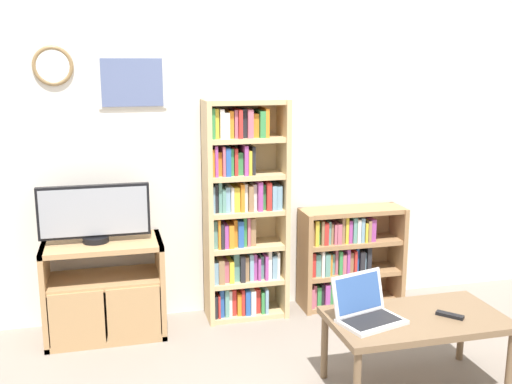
{
  "coord_description": "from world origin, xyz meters",
  "views": [
    {
      "loc": [
        -0.89,
        -2.55,
        1.94
      ],
      "look_at": [
        0.02,
        1.04,
        1.14
      ],
      "focal_mm": 42.0,
      "sensor_mm": 36.0,
      "label": 1
    }
  ],
  "objects_px": {
    "television": "(94,213)",
    "remote_near_laptop": "(450,315)",
    "laptop": "(366,310)",
    "bookshelf_tall": "(242,213)",
    "bookshelf_short": "(345,258)",
    "tv_stand": "(105,289)",
    "coffee_table": "(416,324)"
  },
  "relations": [
    {
      "from": "tv_stand",
      "to": "laptop",
      "type": "xyz_separation_m",
      "value": [
        1.48,
        -1.17,
        0.18
      ]
    },
    {
      "from": "bookshelf_short",
      "to": "laptop",
      "type": "xyz_separation_m",
      "value": [
        -0.4,
        -1.29,
        0.14
      ]
    },
    {
      "from": "coffee_table",
      "to": "bookshelf_tall",
      "type": "bearing_deg",
      "value": 120.13
    },
    {
      "from": "television",
      "to": "tv_stand",
      "type": "bearing_deg",
      "value": -25.54
    },
    {
      "from": "tv_stand",
      "to": "laptop",
      "type": "height_order",
      "value": "laptop"
    },
    {
      "from": "tv_stand",
      "to": "bookshelf_tall",
      "type": "distance_m",
      "value": 1.14
    },
    {
      "from": "bookshelf_tall",
      "to": "bookshelf_short",
      "type": "xyz_separation_m",
      "value": [
        0.85,
        0.0,
        -0.43
      ]
    },
    {
      "from": "tv_stand",
      "to": "laptop",
      "type": "relative_size",
      "value": 1.95
    },
    {
      "from": "tv_stand",
      "to": "laptop",
      "type": "distance_m",
      "value": 1.9
    },
    {
      "from": "bookshelf_tall",
      "to": "coffee_table",
      "type": "distance_m",
      "value": 1.57
    },
    {
      "from": "coffee_table",
      "to": "laptop",
      "type": "bearing_deg",
      "value": 175.03
    },
    {
      "from": "coffee_table",
      "to": "remote_near_laptop",
      "type": "xyz_separation_m",
      "value": [
        0.19,
        -0.05,
        0.06
      ]
    },
    {
      "from": "television",
      "to": "bookshelf_short",
      "type": "xyz_separation_m",
      "value": [
        1.93,
        0.1,
        -0.52
      ]
    },
    {
      "from": "laptop",
      "to": "bookshelf_short",
      "type": "bearing_deg",
      "value": 56.25
    },
    {
      "from": "tv_stand",
      "to": "bookshelf_short",
      "type": "relative_size",
      "value": 0.99
    },
    {
      "from": "tv_stand",
      "to": "television",
      "type": "height_order",
      "value": "television"
    },
    {
      "from": "bookshelf_tall",
      "to": "laptop",
      "type": "height_order",
      "value": "bookshelf_tall"
    },
    {
      "from": "television",
      "to": "remote_near_laptop",
      "type": "height_order",
      "value": "television"
    },
    {
      "from": "remote_near_laptop",
      "to": "television",
      "type": "bearing_deg",
      "value": 106.37
    },
    {
      "from": "television",
      "to": "coffee_table",
      "type": "bearing_deg",
      "value": -33.43
    },
    {
      "from": "tv_stand",
      "to": "remote_near_laptop",
      "type": "bearing_deg",
      "value": -32.16
    },
    {
      "from": "tv_stand",
      "to": "laptop",
      "type": "bearing_deg",
      "value": -38.2
    },
    {
      "from": "bookshelf_short",
      "to": "remote_near_laptop",
      "type": "bearing_deg",
      "value": -85.9
    },
    {
      "from": "television",
      "to": "bookshelf_tall",
      "type": "bearing_deg",
      "value": 5.2
    },
    {
      "from": "remote_near_laptop",
      "to": "laptop",
      "type": "bearing_deg",
      "value": 129.18
    },
    {
      "from": "laptop",
      "to": "remote_near_laptop",
      "type": "bearing_deg",
      "value": -25.57
    },
    {
      "from": "tv_stand",
      "to": "television",
      "type": "relative_size",
      "value": 1.09
    },
    {
      "from": "tv_stand",
      "to": "coffee_table",
      "type": "relative_size",
      "value": 0.8
    },
    {
      "from": "laptop",
      "to": "tv_stand",
      "type": "bearing_deg",
      "value": 125.46
    },
    {
      "from": "bookshelf_short",
      "to": "remote_near_laptop",
      "type": "distance_m",
      "value": 1.38
    },
    {
      "from": "tv_stand",
      "to": "bookshelf_tall",
      "type": "height_order",
      "value": "bookshelf_tall"
    },
    {
      "from": "television",
      "to": "remote_near_laptop",
      "type": "bearing_deg",
      "value": -32.04
    }
  ]
}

